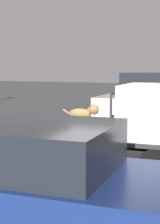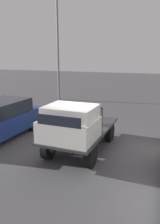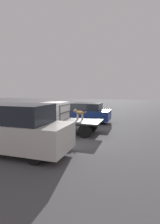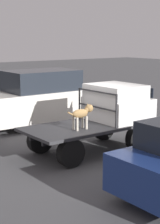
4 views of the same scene
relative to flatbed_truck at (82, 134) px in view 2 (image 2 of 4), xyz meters
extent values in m
plane|color=#474749|center=(0.00, 0.00, -0.58)|extent=(80.00, 80.00, 0.00)
cylinder|color=black|center=(1.19, 0.76, -0.21)|extent=(0.75, 0.24, 0.75)
cylinder|color=black|center=(1.19, -0.76, -0.21)|extent=(0.75, 0.24, 0.75)
cylinder|color=black|center=(-1.19, 0.76, -0.21)|extent=(0.75, 0.24, 0.75)
cylinder|color=black|center=(-1.19, -0.76, -0.21)|extent=(0.75, 0.24, 0.75)
cube|color=black|center=(0.00, 0.32, 0.06)|extent=(3.54, 0.10, 0.18)
cube|color=black|center=(0.00, -0.32, 0.06)|extent=(3.54, 0.10, 0.18)
cube|color=#2D2D30|center=(0.00, 0.00, 0.19)|extent=(3.85, 1.84, 0.08)
cube|color=silver|center=(1.11, 0.00, 0.56)|extent=(1.53, 1.72, 0.67)
cube|color=silver|center=(1.00, 0.00, 1.11)|extent=(1.30, 1.58, 0.41)
cube|color=black|center=(1.87, 0.00, 1.04)|extent=(0.02, 1.41, 0.31)
cube|color=#2D2D30|center=(0.28, 0.84, 0.70)|extent=(0.04, 0.04, 0.95)
cube|color=#2D2D30|center=(0.28, -0.84, 0.70)|extent=(0.04, 0.04, 0.95)
cube|color=#2D2D30|center=(0.28, 0.00, 1.16)|extent=(0.04, 1.68, 0.04)
cube|color=#2D2D30|center=(0.28, 0.00, 0.70)|extent=(0.04, 1.68, 0.04)
cylinder|color=beige|center=(-0.40, -0.22, 0.41)|extent=(0.06, 0.06, 0.36)
cylinder|color=beige|center=(-0.40, -0.40, 0.41)|extent=(0.06, 0.06, 0.36)
cylinder|color=beige|center=(-0.72, -0.22, 0.41)|extent=(0.06, 0.06, 0.36)
cylinder|color=beige|center=(-0.72, -0.40, 0.41)|extent=(0.06, 0.06, 0.36)
ellipsoid|color=olive|center=(-0.56, -0.31, 0.67)|extent=(0.50, 0.24, 0.24)
sphere|color=beige|center=(-0.42, -0.31, 0.62)|extent=(0.11, 0.11, 0.11)
cylinder|color=olive|center=(-0.35, -0.31, 0.73)|extent=(0.17, 0.13, 0.16)
sphere|color=olive|center=(-0.24, -0.31, 0.77)|extent=(0.22, 0.22, 0.22)
cone|color=beige|center=(-0.15, -0.31, 0.76)|extent=(0.12, 0.12, 0.12)
cone|color=olive|center=(-0.25, -0.25, 0.87)|extent=(0.06, 0.08, 0.10)
cone|color=olive|center=(-0.25, -0.37, 0.87)|extent=(0.06, 0.08, 0.10)
cylinder|color=olive|center=(-0.86, -0.31, 0.69)|extent=(0.22, 0.04, 0.15)
cylinder|color=black|center=(-1.11, -2.98, -0.28)|extent=(0.60, 0.20, 0.60)
cylinder|color=black|center=(-1.11, -4.56, -0.28)|extent=(0.60, 0.20, 0.60)
cube|color=#1E232B|center=(-0.04, -3.77, 0.72)|extent=(2.27, 1.67, 0.56)
cylinder|color=gray|center=(-8.40, -5.31, 3.18)|extent=(0.16, 0.16, 7.53)
camera|label=1|loc=(2.22, -7.80, 1.71)|focal=60.00mm
camera|label=2|loc=(7.20, 2.83, 2.85)|focal=35.00mm
camera|label=3|loc=(-3.86, 9.87, 2.05)|focal=28.00mm
camera|label=4|loc=(-6.49, -8.23, 2.65)|focal=60.00mm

